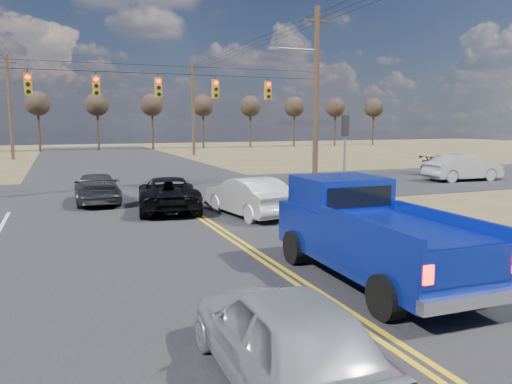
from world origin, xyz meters
name	(u,v)px	position (x,y,z in m)	size (l,w,h in m)	color
ground	(346,315)	(0.00, 0.00, 0.00)	(160.00, 160.00, 0.00)	brown
road_main	(202,219)	(0.00, 10.00, 0.00)	(14.00, 120.00, 0.02)	#28282B
road_cross	(161,192)	(0.00, 18.00, 0.00)	(120.00, 12.00, 0.02)	#28282B
signal_gantry	(169,92)	(0.50, 17.79, 5.06)	(19.60, 4.83, 10.00)	#473323
utility_poles	(162,88)	(0.00, 17.00, 5.23)	(19.60, 58.32, 10.00)	#473323
treeline	(133,90)	(0.00, 26.96, 5.70)	(87.00, 117.80, 7.40)	#33261C
pickup_truck	(369,233)	(1.59, 1.62, 1.08)	(2.47, 5.97, 2.23)	black
silver_suv	(284,335)	(-2.15, -1.87, 0.72)	(1.69, 4.20, 1.43)	#A6A8AE
black_suv	(168,194)	(-0.80, 12.25, 0.70)	(2.32, 5.02, 1.40)	black
white_car_queue	(248,196)	(1.82, 10.00, 0.75)	(1.59, 4.56, 1.50)	silver
dgrey_car_queue	(97,188)	(-3.35, 15.31, 0.67)	(1.87, 4.59, 1.33)	#303035
cross_car_east_near	(463,168)	(18.17, 16.01, 0.81)	(4.91, 1.71, 1.62)	#AEB1B7
cross_car_east_far	(453,164)	(20.61, 19.43, 0.68)	(4.67, 1.90, 1.35)	#323237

